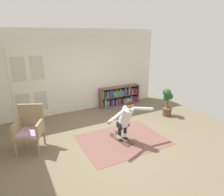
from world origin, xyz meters
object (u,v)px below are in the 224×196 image
Objects in this scene: skis_pair at (122,139)px; person_skier at (126,116)px; wicker_chair at (30,127)px; bookshelf at (119,97)px; potted_plant at (167,100)px.

person_skier is (0.02, -0.16, 0.71)m from skis_pair.
person_skier reaches higher than wicker_chair.
person_skier reaches higher than skis_pair.
wicker_chair is 1.37× the size of skis_pair.
person_skier is at bearing -116.68° from bookshelf.
person_skier is at bearing -81.85° from skis_pair.
bookshelf is 1.77× the size of potted_plant.
wicker_chair is 1.14× the size of potted_plant.
bookshelf is at bearing 26.72° from wicker_chair.
wicker_chair is 2.36m from person_skier.
person_skier reaches higher than potted_plant.
wicker_chair is at bearing -153.28° from bookshelf.
person_skier is (2.20, -0.84, 0.15)m from wicker_chair.
potted_plant is at bearing 0.50° from wicker_chair.
bookshelf is 1.97m from potted_plant.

